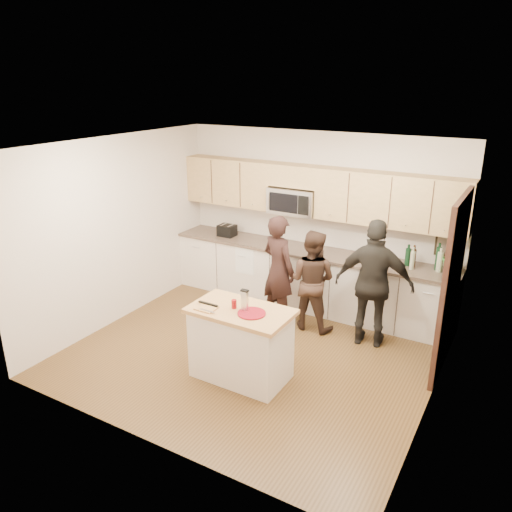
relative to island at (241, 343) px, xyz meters
The scene contains 21 objects.
floor 0.73m from the island, 105.92° to the left, with size 4.50×4.50×0.00m, color brown.
room_shell 1.40m from the island, 105.92° to the left, with size 4.52×4.02×2.71m.
back_cabinetry 2.24m from the island, 93.99° to the left, with size 4.50×0.66×0.94m.
upper_cabinetry 2.76m from the island, 92.95° to the left, with size 4.50×0.33×0.75m.
microwave 2.67m from the island, 101.24° to the left, with size 0.76×0.41×0.40m.
doorway 2.62m from the island, 34.89° to the left, with size 0.06×1.25×2.20m.
framed_picture 3.21m from the island, 54.66° to the left, with size 0.30×0.03×0.38m.
dish_towel 2.35m from the island, 118.37° to the left, with size 0.34×0.60×0.48m.
island is the anchor object (origin of this frame).
red_plate 0.49m from the island, 12.93° to the right, with size 0.33×0.33×0.02m, color maroon.
box_grater 0.59m from the island, ahead, with size 0.09×0.05×0.25m.
drink_glass 0.50m from the island, behind, with size 0.06×0.06×0.10m, color maroon.
cutting_board 0.60m from the island, 152.16° to the right, with size 0.23×0.20×0.02m, color tan.
tongs 0.62m from the island, 164.07° to the right, with size 0.27×0.03×0.02m, color black.
knife 0.61m from the island, 139.32° to the right, with size 0.21×0.02×0.01m, color silver.
toaster 2.81m from the island, 126.21° to the left, with size 0.28×0.22×0.19m.
bottle_cluster 2.85m from the island, 55.53° to the left, with size 0.51×0.22×0.38m.
orchid 3.08m from the island, 49.38° to the left, with size 0.28×0.22×0.50m, color #34752F.
woman_left 1.60m from the island, 100.84° to the left, with size 0.59×0.39×1.63m, color black.
woman_center 1.63m from the island, 82.82° to the left, with size 0.71×0.56×1.47m, color #322119.
woman_right 1.96m from the island, 54.75° to the left, with size 1.03×0.43×1.75m, color black.
Camera 1 is at (2.92, -5.00, 3.44)m, focal length 35.00 mm.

